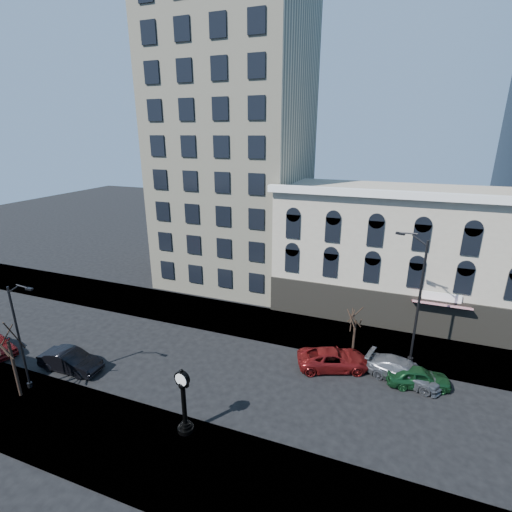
% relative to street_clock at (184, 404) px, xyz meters
% --- Properties ---
extents(ground, '(160.00, 160.00, 0.00)m').
position_rel_street_clock_xyz_m(ground, '(-1.32, 6.03, -2.05)').
color(ground, black).
rests_on(ground, ground).
extents(sidewalk_far, '(160.00, 6.00, 0.12)m').
position_rel_street_clock_xyz_m(sidewalk_far, '(-1.32, 14.03, -1.99)').
color(sidewalk_far, gray).
rests_on(sidewalk_far, ground).
extents(sidewalk_near, '(160.00, 6.00, 0.12)m').
position_rel_street_clock_xyz_m(sidewalk_near, '(-1.32, -1.97, -1.99)').
color(sidewalk_near, gray).
rests_on(sidewalk_near, ground).
extents(cream_tower, '(15.90, 15.40, 42.50)m').
position_rel_street_clock_xyz_m(cream_tower, '(-7.43, 24.92, 17.27)').
color(cream_tower, beige).
rests_on(cream_tower, ground).
extents(victorian_row, '(22.60, 11.19, 12.50)m').
position_rel_street_clock_xyz_m(victorian_row, '(10.68, 21.92, 3.95)').
color(victorian_row, '#AEA590').
rests_on(victorian_row, ground).
extents(street_clock, '(0.97, 0.97, 4.27)m').
position_rel_street_clock_xyz_m(street_clock, '(0.00, 0.00, 0.00)').
color(street_clock, black).
rests_on(street_clock, sidewalk_near).
extents(street_lamp_near, '(2.07, 0.32, 8.00)m').
position_rel_street_clock_xyz_m(street_lamp_near, '(-11.61, -0.35, 4.11)').
color(street_lamp_near, black).
rests_on(street_lamp_near, sidewalk_near).
extents(street_lamp_far, '(2.61, 1.05, 10.35)m').
position_rel_street_clock_xyz_m(street_lamp_far, '(11.85, 12.26, 5.88)').
color(street_lamp_far, black).
rests_on(street_lamp_far, sidewalk_far).
extents(bare_tree_near, '(3.85, 3.85, 6.60)m').
position_rel_street_clock_xyz_m(bare_tree_near, '(-12.05, -1.18, 3.06)').
color(bare_tree_near, black).
rests_on(bare_tree_near, sidewalk_near).
extents(bare_tree_far, '(2.36, 2.36, 4.05)m').
position_rel_street_clock_xyz_m(bare_tree_far, '(8.24, 12.61, 1.12)').
color(bare_tree_far, black).
rests_on(bare_tree_far, sidewalk_far).
extents(car_near_b, '(4.87, 1.84, 1.59)m').
position_rel_street_clock_xyz_m(car_near_b, '(-11.20, 2.31, -1.26)').
color(car_near_b, black).
rests_on(car_near_b, ground).
extents(car_far_a, '(5.89, 4.23, 1.49)m').
position_rel_street_clock_xyz_m(car_far_a, '(7.11, 9.47, -1.30)').
color(car_far_a, maroon).
rests_on(car_far_a, ground).
extents(car_far_b, '(5.58, 3.30, 1.52)m').
position_rel_street_clock_xyz_m(car_far_b, '(12.06, 9.74, -1.29)').
color(car_far_b, '#595B60').
rests_on(car_far_b, ground).
extents(car_far_c, '(4.56, 2.61, 1.46)m').
position_rel_street_clock_xyz_m(car_far_c, '(13.00, 9.42, -1.32)').
color(car_far_c, '#143F1E').
rests_on(car_far_c, ground).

